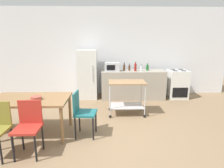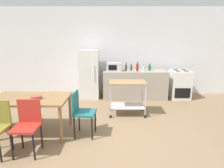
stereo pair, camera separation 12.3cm
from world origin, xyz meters
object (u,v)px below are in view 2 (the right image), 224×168
object	(u,v)px
bottle_wine	(131,68)
bottle_hot_sauce	(149,68)
stove_oven	(179,84)
microwave	(113,67)
bottle_olive_oil	(125,67)
dining_table	(29,102)
kitchen_cart	(127,92)
bottle_sesame_oil	(137,67)
fruit_bowl	(35,97)
refrigerator	(89,74)
chair_teal	(81,110)
chair_red	(27,123)
bottle_sparkling_water	(143,69)

from	to	relation	value
bottle_wine	bottle_hot_sauce	size ratio (longest dim) A/B	0.99
stove_oven	microwave	distance (m)	2.20
bottle_olive_oil	bottle_hot_sauce	world-z (taller)	bottle_olive_oil
dining_table	kitchen_cart	size ratio (longest dim) A/B	1.65
bottle_olive_oil	bottle_sesame_oil	xyz separation A→B (m)	(0.34, -0.16, 0.02)
dining_table	microwave	bearing A→B (deg)	54.49
bottle_wine	bottle_sesame_oil	xyz separation A→B (m)	(0.18, -0.13, 0.04)
microwave	dining_table	bearing A→B (deg)	-125.51
fruit_bowl	bottle_hot_sauce	bearing A→B (deg)	43.32
bottle_wine	bottle_olive_oil	bearing A→B (deg)	168.50
refrigerator	microwave	world-z (taller)	refrigerator
kitchen_cart	bottle_olive_oil	bearing A→B (deg)	87.42
microwave	fruit_bowl	world-z (taller)	microwave
stove_oven	bottle_hot_sauce	world-z (taller)	bottle_hot_sauce
chair_teal	fruit_bowl	world-z (taller)	chair_teal
dining_table	chair_red	distance (m)	0.72
dining_table	bottle_sparkling_water	size ratio (longest dim) A/B	7.56
bottle_olive_oil	chair_red	bearing A→B (deg)	-120.54
fruit_bowl	kitchen_cart	bearing A→B (deg)	30.66
chair_red	bottle_olive_oil	bearing A→B (deg)	59.31
kitchen_cart	bottle_wine	world-z (taller)	bottle_wine
microwave	stove_oven	bearing A→B (deg)	0.79
kitchen_cart	bottle_wine	xyz separation A→B (m)	(0.23, 1.41, 0.41)
dining_table	bottle_sesame_oil	xyz separation A→B (m)	(2.40, 2.29, 0.35)
chair_teal	refrigerator	bearing A→B (deg)	8.54
refrigerator	bottle_sparkling_water	bearing A→B (deg)	-5.37
bottle_sesame_oil	bottle_hot_sauce	world-z (taller)	bottle_sesame_oil
chair_red	stove_oven	distance (m)	4.69
microwave	bottle_wine	xyz separation A→B (m)	(0.55, 0.07, -0.04)
chair_red	microwave	size ratio (longest dim) A/B	1.93
bottle_wine	bottle_sesame_oil	distance (m)	0.22
microwave	bottle_sesame_oil	distance (m)	0.73
stove_oven	bottle_olive_oil	distance (m)	1.81
bottle_hot_sauce	bottle_olive_oil	bearing A→B (deg)	177.14
microwave	chair_red	bearing A→B (deg)	-115.65
fruit_bowl	bottle_olive_oil	bearing A→B (deg)	53.08
microwave	bottle_wine	distance (m)	0.56
microwave	bottle_hot_sauce	size ratio (longest dim) A/B	2.13
fruit_bowl	bottle_sparkling_water	bearing A→B (deg)	44.39
dining_table	refrigerator	world-z (taller)	refrigerator
stove_oven	kitchen_cart	size ratio (longest dim) A/B	1.01
bottle_sparkling_water	refrigerator	bearing A→B (deg)	174.63
refrigerator	bottle_hot_sauce	xyz separation A→B (m)	(1.91, -0.04, 0.21)
kitchen_cart	bottle_wine	bearing A→B (deg)	80.81
dining_table	bottle_wine	world-z (taller)	bottle_wine
chair_teal	fruit_bowl	distance (m)	0.90
chair_red	bottle_sesame_oil	xyz separation A→B (m)	(2.18, 2.95, 0.50)
chair_red	kitchen_cart	distance (m)	2.44
fruit_bowl	dining_table	bearing A→B (deg)	153.07
stove_oven	fruit_bowl	bearing A→B (deg)	-145.91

